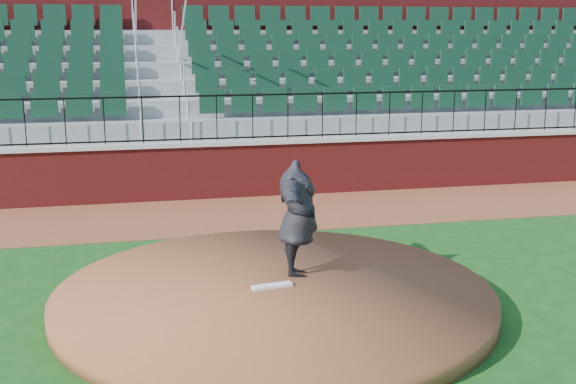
# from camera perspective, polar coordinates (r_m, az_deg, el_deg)

# --- Properties ---
(ground) EXTENTS (90.00, 90.00, 0.00)m
(ground) POSITION_cam_1_polar(r_m,az_deg,el_deg) (10.28, 1.83, -8.89)
(ground) COLOR #134413
(ground) RESTS_ON ground
(warning_track) EXTENTS (34.00, 3.20, 0.01)m
(warning_track) POSITION_cam_1_polar(r_m,az_deg,el_deg) (15.32, -3.15, -1.62)
(warning_track) COLOR brown
(warning_track) RESTS_ON ground
(field_wall) EXTENTS (34.00, 0.35, 1.20)m
(field_wall) POSITION_cam_1_polar(r_m,az_deg,el_deg) (16.74, -4.07, 1.67)
(field_wall) COLOR maroon
(field_wall) RESTS_ON ground
(wall_cap) EXTENTS (34.00, 0.45, 0.10)m
(wall_cap) POSITION_cam_1_polar(r_m,az_deg,el_deg) (16.63, -4.10, 3.86)
(wall_cap) COLOR #B7B7B7
(wall_cap) RESTS_ON field_wall
(wall_railing) EXTENTS (34.00, 0.05, 1.00)m
(wall_railing) POSITION_cam_1_polar(r_m,az_deg,el_deg) (16.55, -4.13, 5.75)
(wall_railing) COLOR black
(wall_railing) RESTS_ON wall_cap
(seating_stands) EXTENTS (34.00, 5.10, 4.60)m
(seating_stands) POSITION_cam_1_polar(r_m,az_deg,el_deg) (19.19, -5.36, 8.16)
(seating_stands) COLOR gray
(seating_stands) RESTS_ON ground
(concourse_wall) EXTENTS (34.00, 0.50, 5.50)m
(concourse_wall) POSITION_cam_1_polar(r_m,az_deg,el_deg) (21.94, -6.32, 9.87)
(concourse_wall) COLOR maroon
(concourse_wall) RESTS_ON ground
(pitchers_mound) EXTENTS (6.04, 6.04, 0.25)m
(pitchers_mound) POSITION_cam_1_polar(r_m,az_deg,el_deg) (10.28, -1.08, -8.13)
(pitchers_mound) COLOR brown
(pitchers_mound) RESTS_ON ground
(pitching_rubber) EXTENTS (0.58, 0.22, 0.04)m
(pitching_rubber) POSITION_cam_1_polar(r_m,az_deg,el_deg) (10.29, -1.24, -7.26)
(pitching_rubber) COLOR white
(pitching_rubber) RESTS_ON pitchers_mound
(pitcher) EXTENTS (1.01, 2.16, 1.70)m
(pitcher) POSITION_cam_1_polar(r_m,az_deg,el_deg) (10.55, 0.75, -2.03)
(pitcher) COLOR black
(pitcher) RESTS_ON pitchers_mound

